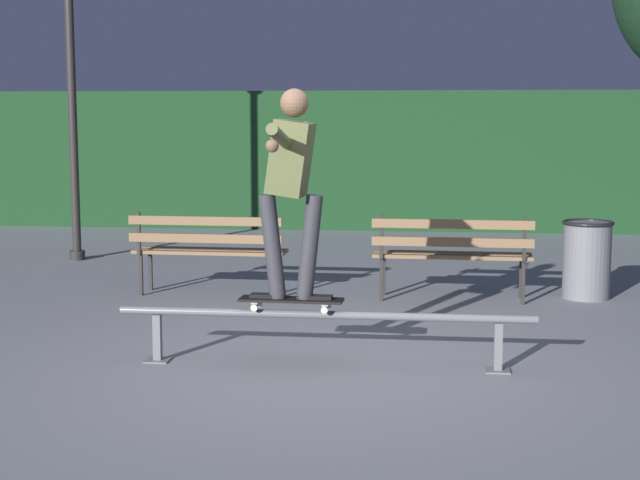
# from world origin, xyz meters

# --- Properties ---
(ground_plane) EXTENTS (90.00, 90.00, 0.00)m
(ground_plane) POSITION_xyz_m (0.00, 0.00, 0.00)
(ground_plane) COLOR slate
(hedge_backdrop) EXTENTS (24.00, 1.20, 2.25)m
(hedge_backdrop) POSITION_xyz_m (0.00, 9.18, 1.13)
(hedge_backdrop) COLOR #193D1E
(hedge_backdrop) RESTS_ON ground
(grind_rail) EXTENTS (3.14, 0.18, 0.42)m
(grind_rail) POSITION_xyz_m (0.00, 0.17, 0.33)
(grind_rail) COLOR slate
(grind_rail) RESTS_ON ground
(skateboard) EXTENTS (0.79, 0.23, 0.09)m
(skateboard) POSITION_xyz_m (-0.25, 0.17, 0.50)
(skateboard) COLOR black
(skateboard) RESTS_ON grind_rail
(skateboarder) EXTENTS (0.62, 1.41, 1.56)m
(skateboarder) POSITION_xyz_m (-0.25, 0.16, 1.43)
(skateboarder) COLOR black
(skateboarder) RESTS_ON skateboard
(park_bench_leftmost) EXTENTS (1.61, 0.45, 0.88)m
(park_bench_leftmost) POSITION_xyz_m (-1.51, 2.81, 0.54)
(park_bench_leftmost) COLOR #282623
(park_bench_leftmost) RESTS_ON ground
(park_bench_left_center) EXTENTS (1.61, 0.45, 0.88)m
(park_bench_left_center) POSITION_xyz_m (1.00, 2.81, 0.54)
(park_bench_left_center) COLOR #282623
(park_bench_left_center) RESTS_ON ground
(lamp_post_left) EXTENTS (0.32, 0.32, 3.90)m
(lamp_post_left) POSITION_xyz_m (-3.78, 5.06, 2.48)
(lamp_post_left) COLOR #282623
(lamp_post_left) RESTS_ON ground
(trash_can) EXTENTS (0.52, 0.52, 0.80)m
(trash_can) POSITION_xyz_m (2.38, 3.14, 0.41)
(trash_can) COLOR slate
(trash_can) RESTS_ON ground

